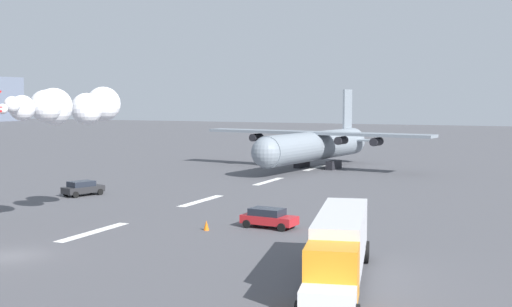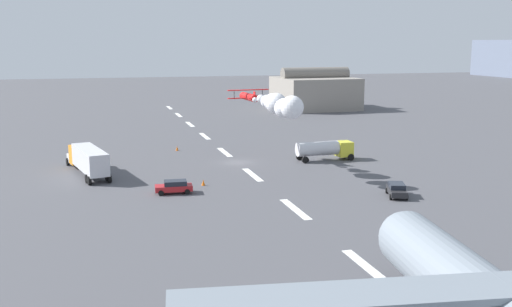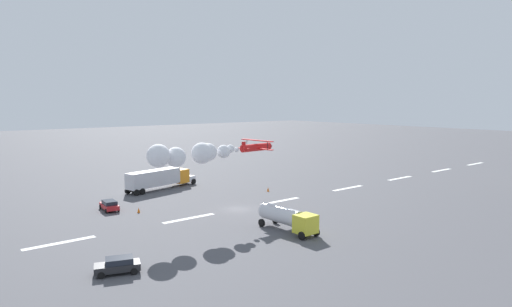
{
  "view_description": "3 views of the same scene",
  "coord_description": "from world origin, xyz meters",
  "px_view_note": "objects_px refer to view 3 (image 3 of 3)",
  "views": [
    {
      "loc": [
        -32.92,
        -31.66,
        10.1
      ],
      "look_at": [
        38.71,
        0.0,
        3.65
      ],
      "focal_mm": 48.06,
      "sensor_mm": 36.0,
      "label": 1
    },
    {
      "loc": [
        81.93,
        -20.14,
        17.3
      ],
      "look_at": [
        7.89,
        0.64,
        2.74
      ],
      "focal_mm": 41.23,
      "sensor_mm": 36.0,
      "label": 2
    },
    {
      "loc": [
        38.66,
        52.08,
        16.14
      ],
      "look_at": [
        -1.64,
        2.21,
        8.51
      ],
      "focal_mm": 30.91,
      "sensor_mm": 36.0,
      "label": 3
    }
  ],
  "objects_px": {
    "airport_staff_sedan": "(118,265)",
    "stunt_biplane_red": "(195,153)",
    "traffic_cone_far": "(139,210)",
    "followme_car_yellow": "(109,205)",
    "traffic_cone_near": "(268,189)",
    "fuel_tanker_truck": "(288,218)",
    "semi_truck_orange": "(160,178)"
  },
  "relations": [
    {
      "from": "semi_truck_orange",
      "to": "followme_car_yellow",
      "type": "xyz_separation_m",
      "value": [
        13.09,
        9.67,
        -1.31
      ]
    },
    {
      "from": "stunt_biplane_red",
      "to": "followme_car_yellow",
      "type": "xyz_separation_m",
      "value": [
        6.19,
        -14.5,
        -8.6
      ]
    },
    {
      "from": "stunt_biplane_red",
      "to": "fuel_tanker_truck",
      "type": "bearing_deg",
      "value": 126.22
    },
    {
      "from": "stunt_biplane_red",
      "to": "traffic_cone_far",
      "type": "bearing_deg",
      "value": -72.29
    },
    {
      "from": "traffic_cone_far",
      "to": "semi_truck_orange",
      "type": "bearing_deg",
      "value": -126.99
    },
    {
      "from": "stunt_biplane_red",
      "to": "semi_truck_orange",
      "type": "distance_m",
      "value": 26.17
    },
    {
      "from": "fuel_tanker_truck",
      "to": "followme_car_yellow",
      "type": "height_order",
      "value": "fuel_tanker_truck"
    },
    {
      "from": "stunt_biplane_red",
      "to": "traffic_cone_near",
      "type": "relative_size",
      "value": 28.06
    },
    {
      "from": "semi_truck_orange",
      "to": "followme_car_yellow",
      "type": "relative_size",
      "value": 3.33
    },
    {
      "from": "stunt_biplane_red",
      "to": "semi_truck_orange",
      "type": "relative_size",
      "value": 1.43
    },
    {
      "from": "stunt_biplane_red",
      "to": "followme_car_yellow",
      "type": "height_order",
      "value": "stunt_biplane_red"
    },
    {
      "from": "fuel_tanker_truck",
      "to": "followme_car_yellow",
      "type": "distance_m",
      "value": 27.86
    },
    {
      "from": "semi_truck_orange",
      "to": "traffic_cone_far",
      "type": "xyz_separation_m",
      "value": [
        10.26,
        13.62,
        -1.75
      ]
    },
    {
      "from": "followme_car_yellow",
      "to": "traffic_cone_near",
      "type": "bearing_deg",
      "value": 171.2
    },
    {
      "from": "followme_car_yellow",
      "to": "semi_truck_orange",
      "type": "bearing_deg",
      "value": -143.55
    },
    {
      "from": "semi_truck_orange",
      "to": "stunt_biplane_red",
      "type": "bearing_deg",
      "value": 74.08
    },
    {
      "from": "airport_staff_sedan",
      "to": "traffic_cone_far",
      "type": "bearing_deg",
      "value": -118.74
    },
    {
      "from": "semi_truck_orange",
      "to": "traffic_cone_near",
      "type": "height_order",
      "value": "semi_truck_orange"
    },
    {
      "from": "traffic_cone_near",
      "to": "traffic_cone_far",
      "type": "relative_size",
      "value": 1.0
    },
    {
      "from": "semi_truck_orange",
      "to": "followme_car_yellow",
      "type": "height_order",
      "value": "semi_truck_orange"
    },
    {
      "from": "semi_truck_orange",
      "to": "traffic_cone_near",
      "type": "distance_m",
      "value": 20.02
    },
    {
      "from": "stunt_biplane_red",
      "to": "semi_truck_orange",
      "type": "height_order",
      "value": "stunt_biplane_red"
    },
    {
      "from": "followme_car_yellow",
      "to": "traffic_cone_near",
      "type": "distance_m",
      "value": 27.72
    },
    {
      "from": "fuel_tanker_truck",
      "to": "airport_staff_sedan",
      "type": "xyz_separation_m",
      "value": [
        21.73,
        -0.14,
        -0.93
      ]
    },
    {
      "from": "followme_car_yellow",
      "to": "airport_staff_sedan",
      "type": "bearing_deg",
      "value": 71.11
    },
    {
      "from": "stunt_biplane_red",
      "to": "traffic_cone_near",
      "type": "height_order",
      "value": "stunt_biplane_red"
    },
    {
      "from": "airport_staff_sedan",
      "to": "traffic_cone_near",
      "type": "bearing_deg",
      "value": -150.72
    },
    {
      "from": "fuel_tanker_truck",
      "to": "traffic_cone_far",
      "type": "distance_m",
      "value": 23.06
    },
    {
      "from": "semi_truck_orange",
      "to": "traffic_cone_far",
      "type": "distance_m",
      "value": 17.15
    },
    {
      "from": "airport_staff_sedan",
      "to": "stunt_biplane_red",
      "type": "bearing_deg",
      "value": -146.08
    },
    {
      "from": "fuel_tanker_truck",
      "to": "traffic_cone_near",
      "type": "relative_size",
      "value": 11.46
    },
    {
      "from": "followme_car_yellow",
      "to": "traffic_cone_far",
      "type": "bearing_deg",
      "value": 125.57
    }
  ]
}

